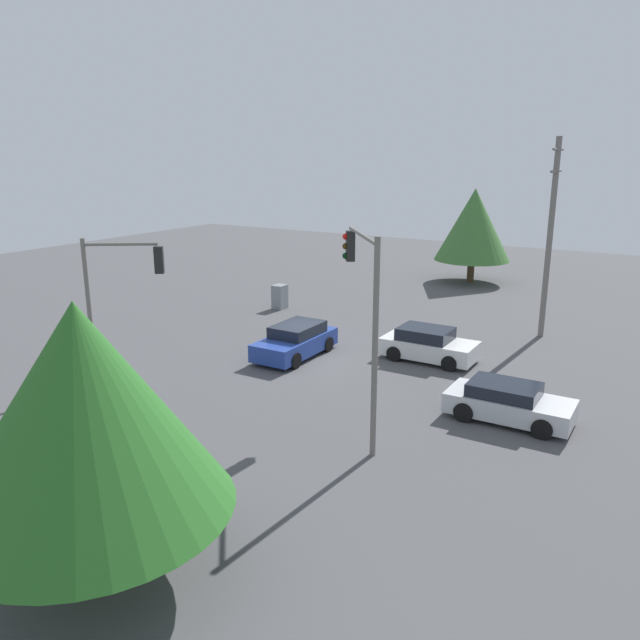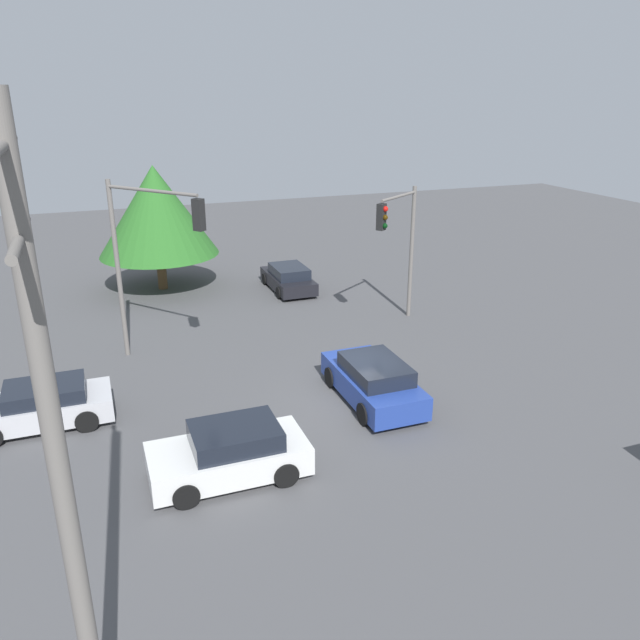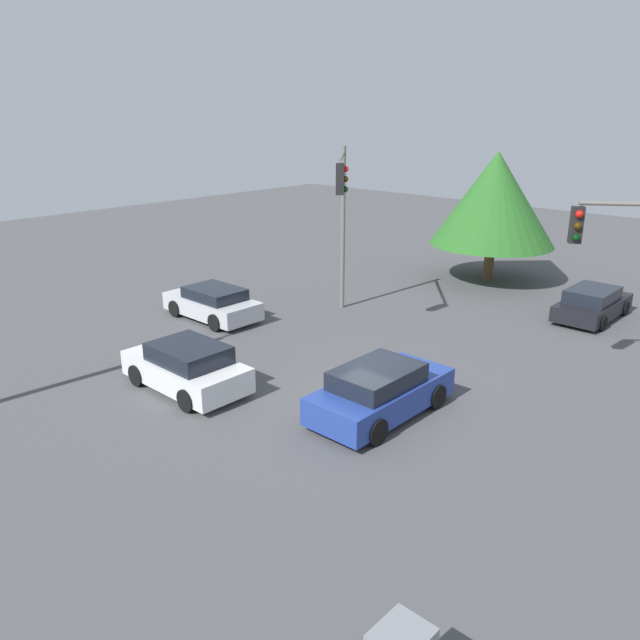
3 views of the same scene
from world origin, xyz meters
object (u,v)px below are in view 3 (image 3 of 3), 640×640
Objects in this scene: traffic_signal_cross at (342,205)px; sedan_dark at (592,304)px; traffic_signal_main at (631,261)px; sedan_silver at (213,303)px; sedan_blue at (380,391)px; sedan_white at (187,367)px.

sedan_dark is at bearing 94.40° from traffic_signal_cross.
sedan_silver is at bearing -18.31° from traffic_signal_main.
traffic_signal_main reaches higher than sedan_silver.
sedan_dark is at bearing 84.83° from sedan_blue.
traffic_signal_main is at bearing -46.77° from sedan_white.
sedan_blue is 8.21m from traffic_signal_main.
traffic_signal_cross reaches higher than sedan_white.
sedan_dark is at bearing -99.41° from traffic_signal_main.
sedan_silver is 0.72× the size of traffic_signal_main.
traffic_signal_cross reaches higher than traffic_signal_main.
sedan_white is 6.74m from sedan_silver.
sedan_silver is 1.02× the size of sedan_dark.
sedan_white reaches higher than sedan_dark.
sedan_white is at bearing -32.65° from traffic_signal_cross.
sedan_dark is (-10.50, 11.33, -0.03)m from sedan_silver.
traffic_signal_main is at bearing -73.66° from sedan_silver.
traffic_signal_main is at bearing 54.95° from traffic_signal_cross.
sedan_blue is 0.77× the size of traffic_signal_main.
traffic_signal_cross is at bearing -30.73° from traffic_signal_main.
sedan_silver is at bearing 168.22° from sedan_blue.
traffic_signal_main is 0.87× the size of traffic_signal_cross.
traffic_signal_main is 10.45m from traffic_signal_cross.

